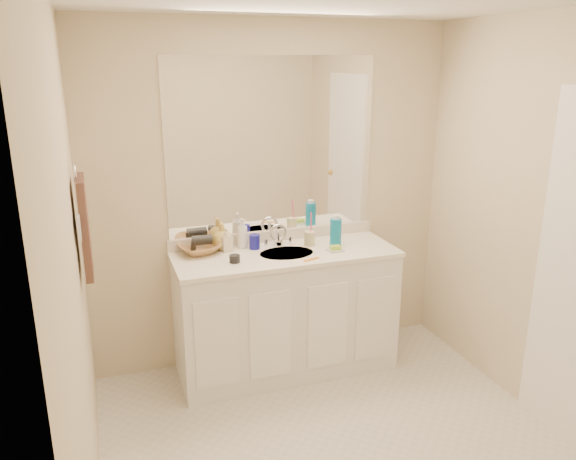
# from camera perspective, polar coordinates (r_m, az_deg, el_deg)

# --- Properties ---
(floor) EXTENTS (2.60, 2.60, 0.00)m
(floor) POSITION_cam_1_polar(r_m,az_deg,el_deg) (3.39, 5.82, -22.01)
(floor) COLOR silver
(floor) RESTS_ON ground
(wall_back) EXTENTS (2.60, 0.02, 2.40)m
(wall_back) POSITION_cam_1_polar(r_m,az_deg,el_deg) (3.97, -1.54, 3.36)
(wall_back) COLOR beige
(wall_back) RESTS_ON floor
(wall_front) EXTENTS (2.60, 0.02, 2.40)m
(wall_front) POSITION_cam_1_polar(r_m,az_deg,el_deg) (1.83, 24.86, -15.15)
(wall_front) COLOR beige
(wall_front) RESTS_ON floor
(wall_left) EXTENTS (0.02, 2.60, 2.40)m
(wall_left) POSITION_cam_1_polar(r_m,az_deg,el_deg) (2.56, -20.95, -5.54)
(wall_left) COLOR beige
(wall_left) RESTS_ON floor
(wall_right) EXTENTS (0.02, 2.60, 2.40)m
(wall_right) POSITION_cam_1_polar(r_m,az_deg,el_deg) (3.55, 25.88, -0.00)
(wall_right) COLOR beige
(wall_right) RESTS_ON floor
(vanity_cabinet) EXTENTS (1.50, 0.55, 0.85)m
(vanity_cabinet) POSITION_cam_1_polar(r_m,az_deg,el_deg) (3.98, -0.24, -8.45)
(vanity_cabinet) COLOR white
(vanity_cabinet) RESTS_ON floor
(countertop) EXTENTS (1.52, 0.57, 0.03)m
(countertop) POSITION_cam_1_polar(r_m,az_deg,el_deg) (3.81, -0.25, -2.46)
(countertop) COLOR white
(countertop) RESTS_ON vanity_cabinet
(backsplash) EXTENTS (1.52, 0.03, 0.08)m
(backsplash) POSITION_cam_1_polar(r_m,az_deg,el_deg) (4.03, -1.44, -0.56)
(backsplash) COLOR silver
(backsplash) RESTS_ON countertop
(sink_basin) EXTENTS (0.37, 0.37, 0.02)m
(sink_basin) POSITION_cam_1_polar(r_m,az_deg,el_deg) (3.79, -0.15, -2.51)
(sink_basin) COLOR silver
(sink_basin) RESTS_ON countertop
(faucet) EXTENTS (0.02, 0.02, 0.11)m
(faucet) POSITION_cam_1_polar(r_m,az_deg,el_deg) (3.93, -1.00, -0.77)
(faucet) COLOR silver
(faucet) RESTS_ON countertop
(mirror) EXTENTS (1.48, 0.01, 1.20)m
(mirror) POSITION_cam_1_polar(r_m,az_deg,el_deg) (3.89, -1.55, 8.50)
(mirror) COLOR white
(mirror) RESTS_ON wall_back
(blue_mug) EXTENTS (0.09, 0.09, 0.10)m
(blue_mug) POSITION_cam_1_polar(r_m,az_deg,el_deg) (3.86, -3.42, -1.19)
(blue_mug) COLOR #161596
(blue_mug) RESTS_ON countertop
(tan_cup) EXTENTS (0.08, 0.08, 0.10)m
(tan_cup) POSITION_cam_1_polar(r_m,az_deg,el_deg) (3.92, 2.20, -0.87)
(tan_cup) COLOR beige
(tan_cup) RESTS_ON countertop
(toothbrush) EXTENTS (0.02, 0.04, 0.19)m
(toothbrush) POSITION_cam_1_polar(r_m,az_deg,el_deg) (3.90, 2.35, 0.53)
(toothbrush) COLOR #FF4389
(toothbrush) RESTS_ON tan_cup
(mouthwash_bottle) EXTENTS (0.09, 0.09, 0.19)m
(mouthwash_bottle) POSITION_cam_1_polar(r_m,az_deg,el_deg) (3.93, 4.87, -0.22)
(mouthwash_bottle) COLOR #0E79AA
(mouthwash_bottle) RESTS_ON countertop
(soap_dish) EXTENTS (0.11, 0.09, 0.01)m
(soap_dish) POSITION_cam_1_polar(r_m,az_deg,el_deg) (3.84, 4.82, -2.05)
(soap_dish) COLOR silver
(soap_dish) RESTS_ON countertop
(green_soap) EXTENTS (0.08, 0.06, 0.03)m
(green_soap) POSITION_cam_1_polar(r_m,az_deg,el_deg) (3.83, 4.82, -1.79)
(green_soap) COLOR #A5D032
(green_soap) RESTS_ON soap_dish
(orange_comb) EXTENTS (0.12, 0.06, 0.00)m
(orange_comb) POSITION_cam_1_polar(r_m,az_deg,el_deg) (3.66, 2.39, -2.99)
(orange_comb) COLOR orange
(orange_comb) RESTS_ON countertop
(dark_jar) EXTENTS (0.09, 0.09, 0.05)m
(dark_jar) POSITION_cam_1_polar(r_m,az_deg,el_deg) (3.62, -5.44, -2.92)
(dark_jar) COLOR black
(dark_jar) RESTS_ON countertop
(soap_bottle_white) EXTENTS (0.10, 0.10, 0.21)m
(soap_bottle_white) POSITION_cam_1_polar(r_m,az_deg,el_deg) (3.88, -4.66, -0.32)
(soap_bottle_white) COLOR white
(soap_bottle_white) RESTS_ON countertop
(soap_bottle_cream) EXTENTS (0.09, 0.09, 0.16)m
(soap_bottle_cream) POSITION_cam_1_polar(r_m,az_deg,el_deg) (3.83, -6.32, -0.98)
(soap_bottle_cream) COLOR beige
(soap_bottle_cream) RESTS_ON countertop
(soap_bottle_yellow) EXTENTS (0.19, 0.19, 0.18)m
(soap_bottle_yellow) POSITION_cam_1_polar(r_m,az_deg,el_deg) (3.87, -6.72, -0.61)
(soap_bottle_yellow) COLOR #D4B552
(soap_bottle_yellow) RESTS_ON countertop
(wicker_basket) EXTENTS (0.33, 0.33, 0.07)m
(wicker_basket) POSITION_cam_1_polar(r_m,az_deg,el_deg) (3.82, -9.00, -1.85)
(wicker_basket) COLOR #9A6C3E
(wicker_basket) RESTS_ON countertop
(hair_dryer) EXTENTS (0.14, 0.08, 0.07)m
(hair_dryer) POSITION_cam_1_polar(r_m,az_deg,el_deg) (3.81, -8.74, -1.01)
(hair_dryer) COLOR black
(hair_dryer) RESTS_ON wicker_basket
(towel_ring) EXTENTS (0.01, 0.11, 0.11)m
(towel_ring) POSITION_cam_1_polar(r_m,az_deg,el_deg) (3.21, -20.82, 5.43)
(towel_ring) COLOR silver
(towel_ring) RESTS_ON wall_left
(hand_towel) EXTENTS (0.04, 0.32, 0.55)m
(hand_towel) POSITION_cam_1_polar(r_m,az_deg,el_deg) (3.27, -19.93, 0.32)
(hand_towel) COLOR #39241E
(hand_towel) RESTS_ON towel_ring
(switch_plate) EXTENTS (0.01, 0.08, 0.13)m
(switch_plate) POSITION_cam_1_polar(r_m,az_deg,el_deg) (3.07, -20.43, 0.17)
(switch_plate) COLOR silver
(switch_plate) RESTS_ON wall_left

